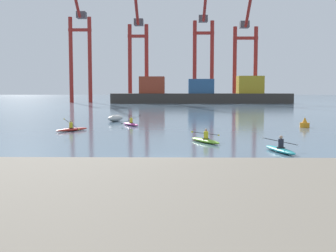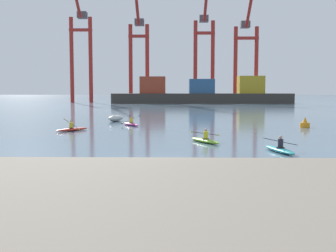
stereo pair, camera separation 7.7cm
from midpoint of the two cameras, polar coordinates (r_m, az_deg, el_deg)
name	(u,v)px [view 1 (the left image)]	position (r m, az deg, el deg)	size (l,w,h in m)	color
ground_plane	(158,163)	(19.95, -1.55, -5.08)	(800.00, 800.00, 0.00)	slate
container_barge	(201,94)	(120.46, 4.56, 4.41)	(51.56, 8.12, 7.84)	#38332D
gantry_crane_west	(80,45)	(131.83, -12.08, 10.89)	(7.07, 15.82, 36.61)	maroon
gantry_crane_west_mid	(138,50)	(128.86, -4.17, 10.48)	(6.33, 15.21, 33.12)	maroon
gantry_crane_east_mid	(204,46)	(130.00, 4.91, 10.96)	(6.58, 19.96, 35.40)	maroon
gantry_crane_east	(246,50)	(129.98, 10.63, 10.30)	(7.57, 16.10, 33.66)	maroon
capsized_dinghy	(115,118)	(47.61, -7.32, 1.06)	(2.12, 2.82, 0.76)	beige
channel_buoy	(305,124)	(41.31, 18.29, 0.31)	(0.90, 0.90, 1.00)	orange
kayak_magenta	(131,124)	(41.66, -5.21, 0.31)	(2.25, 3.23, 1.06)	#C13384
kayak_lime	(205,140)	(27.76, 5.08, -1.94)	(2.11, 3.29, 0.95)	#7ABC2D
kayak_teal	(280,149)	(24.14, 15.12, -3.10)	(2.21, 3.45, 0.95)	teal
kayak_red	(72,129)	(36.68, -13.18, -0.41)	(2.53, 3.08, 1.09)	red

